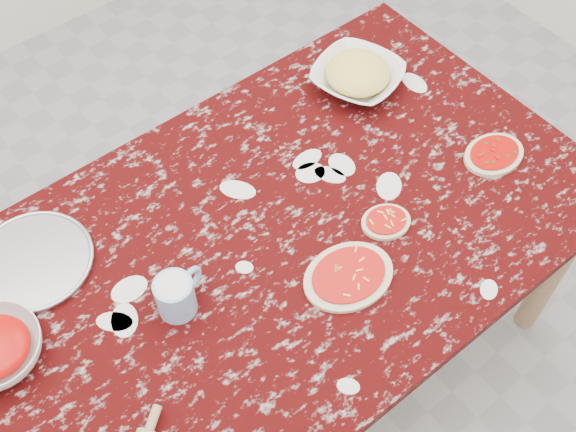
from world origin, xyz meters
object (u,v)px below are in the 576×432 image
Objects in this scene: cheese_bowl at (357,77)px; flour_mug at (176,295)px; worktable at (288,245)px; pizza_tray at (34,262)px.

cheese_bowl is 0.86m from flour_mug.
worktable is 6.41× the size of cheese_bowl.
cheese_bowl is (0.48, 0.27, 0.11)m from worktable.
worktable is 0.63m from pizza_tray.
cheese_bowl reaches higher than pizza_tray.
pizza_tray reaches higher than worktable.
cheese_bowl reaches higher than worktable.
flour_mug reaches higher than cheese_bowl.
worktable is 11.88× the size of flour_mug.
worktable is at bearing -28.96° from pizza_tray.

